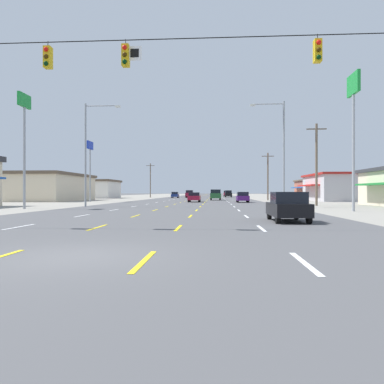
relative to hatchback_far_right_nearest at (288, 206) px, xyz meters
The scene contains 25 objects.
ground_plane 55.72m from the hatchback_far_right_nearest, 97.29° to the left, with size 572.00×572.00×0.00m, color #4C4C4F.
lot_apron_left 63.78m from the hatchback_far_right_nearest, 119.93° to the left, with size 28.00×440.00×0.01m, color gray.
lot_apron_right 58.03m from the hatchback_far_right_nearest, 72.26° to the left, with size 28.00×440.00×0.01m, color gray.
lane_markings 94.04m from the hatchback_far_right_nearest, 94.31° to the left, with size 10.64×227.60×0.01m.
signal_span_wire 9.43m from the hatchback_far_right_nearest, 151.88° to the right, with size 26.52×0.52×8.87m.
hatchback_far_right_nearest is the anchor object (origin of this frame).
hatchback_far_right_near 34.46m from the hatchback_far_right_nearest, 89.72° to the left, with size 1.72×3.90×1.54m.
sedan_center_turn_mid 37.09m from the hatchback_far_right_nearest, 100.85° to the left, with size 1.80×4.50×1.46m.
suv_inner_right_midfar 49.53m from the hatchback_far_right_nearest, 94.35° to the left, with size 1.98×4.90×1.98m.
hatchback_far_left_far 75.10m from the hatchback_far_right_nearest, 100.81° to the left, with size 1.72×3.90×1.54m.
suv_inner_left_farther 78.38m from the hatchback_far_right_nearest, 97.80° to the left, with size 1.98×4.90×1.98m.
suv_far_right_farthest 88.02m from the hatchback_far_right_nearest, 90.04° to the left, with size 1.98×4.90×1.98m.
suv_far_right_distant_a 108.59m from the hatchback_far_right_nearest, 90.00° to the left, with size 1.98×4.90×1.98m.
storefront_left_row_1 53.90m from the hatchback_far_right_nearest, 127.36° to the left, with size 11.00×18.45×4.74m.
storefront_left_row_2 77.95m from the hatchback_far_right_nearest, 116.18° to the left, with size 12.11×12.21×4.52m.
storefront_right_row_1 48.67m from the hatchback_far_right_nearest, 69.28° to the left, with size 10.21×14.51×4.65m.
storefront_right_row_2 68.88m from the hatchback_far_right_nearest, 72.07° to the left, with size 12.26×17.51×4.41m.
pole_sign_left_row_0 25.57m from the hatchback_far_right_nearest, 148.56° to the left, with size 0.24×2.04×10.42m.
pole_sign_left_row_1 43.72m from the hatchback_far_right_nearest, 122.45° to the left, with size 0.24×2.34×9.40m.
pole_sign_right_row_0 14.83m from the hatchback_far_right_nearest, 55.83° to the left, with size 0.24×2.31×10.93m.
streetlight_left_row_0 25.22m from the hatchback_far_right_nearest, 133.24° to the left, with size 3.77×0.26×10.70m.
streetlight_right_row_0 18.91m from the hatchback_far_right_nearest, 81.17° to the left, with size 3.45×0.26×10.63m.
utility_pole_right_row_0 23.84m from the hatchback_far_right_nearest, 71.52° to the left, with size 2.20×0.26×9.13m.
utility_pole_right_row_1 49.00m from the hatchback_far_right_nearest, 83.20° to the left, with size 2.20×0.26×8.67m.
utility_pole_left_row_2 82.72m from the hatchback_far_right_nearest, 105.11° to the left, with size 2.20×0.26×9.30m.
Camera 1 is at (3.34, -8.54, 1.54)m, focal length 34.34 mm.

